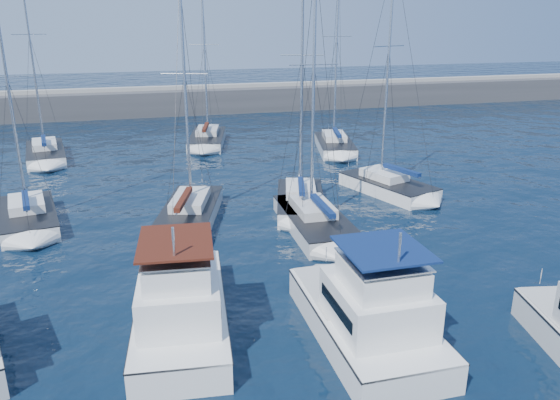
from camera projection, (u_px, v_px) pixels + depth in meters
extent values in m
plane|color=black|center=(300.00, 310.00, 23.34)|extent=(220.00, 220.00, 0.00)
cube|color=#424244|center=(183.00, 105.00, 70.59)|extent=(160.00, 6.00, 4.00)
cube|color=gray|center=(182.00, 88.00, 69.89)|extent=(160.00, 1.20, 0.50)
cube|color=white|center=(182.00, 317.00, 21.98)|extent=(4.35, 9.41, 1.60)
cube|color=#262628|center=(181.00, 301.00, 21.74)|extent=(4.41, 9.42, 0.08)
cube|color=white|center=(179.00, 295.00, 20.43)|extent=(3.33, 4.50, 1.60)
cube|color=black|center=(179.00, 293.00, 20.40)|extent=(3.30, 3.66, 0.45)
cube|color=white|center=(177.00, 267.00, 19.84)|extent=(2.62, 3.18, 0.90)
cube|color=#45180D|center=(175.00, 242.00, 19.52)|extent=(2.96, 3.63, 0.08)
cube|color=white|center=(364.00, 327.00, 21.27)|extent=(3.75, 8.25, 1.60)
cube|color=#262628|center=(365.00, 310.00, 21.03)|extent=(3.83, 8.25, 0.08)
cube|color=white|center=(377.00, 303.00, 19.84)|extent=(3.18, 3.83, 1.60)
cube|color=black|center=(377.00, 301.00, 19.81)|extent=(3.24, 3.06, 0.45)
cube|color=white|center=(382.00, 275.00, 19.26)|extent=(2.54, 2.68, 0.90)
cube|color=#0D2150|center=(383.00, 249.00, 18.94)|extent=(2.86, 3.06, 0.08)
cube|color=white|center=(29.00, 220.00, 32.66)|extent=(4.26, 7.60, 1.30)
cube|color=#262628|center=(27.00, 211.00, 32.46)|extent=(4.32, 7.61, 0.06)
cube|color=white|center=(26.00, 203.00, 32.74)|extent=(2.49, 3.44, 0.55)
cylinder|color=silver|center=(10.00, 98.00, 30.97)|extent=(0.18, 0.18, 12.05)
cylinder|color=silver|center=(26.00, 202.00, 31.26)|extent=(0.77, 3.55, 0.12)
cube|color=#0D2150|center=(26.00, 200.00, 31.13)|extent=(0.93, 3.24, 0.28)
cube|color=silver|center=(189.00, 217.00, 33.16)|extent=(5.33, 9.33, 1.30)
cube|color=#262628|center=(189.00, 208.00, 32.96)|extent=(5.39, 9.34, 0.06)
cube|color=silver|center=(190.00, 200.00, 33.38)|extent=(2.94, 4.26, 0.55)
cylinder|color=silver|center=(185.00, 95.00, 31.67)|extent=(0.18, 0.18, 12.22)
cylinder|color=silver|center=(184.00, 201.00, 31.43)|extent=(1.34, 4.28, 0.12)
cube|color=#45180D|center=(183.00, 199.00, 31.28)|extent=(1.44, 3.92, 0.28)
cube|color=white|center=(300.00, 205.00, 35.36)|extent=(4.75, 7.84, 1.30)
cube|color=#262628|center=(301.00, 196.00, 35.16)|extent=(4.81, 7.86, 0.06)
cube|color=white|center=(300.00, 189.00, 35.49)|extent=(2.67, 3.60, 0.55)
cylinder|color=silver|center=(302.00, 78.00, 33.49)|extent=(0.18, 0.18, 13.70)
cylinder|color=silver|center=(301.00, 188.00, 33.84)|extent=(1.09, 3.57, 0.12)
cube|color=#0D2150|center=(301.00, 186.00, 33.69)|extent=(1.22, 3.27, 0.28)
cube|color=silver|center=(315.00, 225.00, 31.95)|extent=(3.27, 8.12, 1.30)
cube|color=#262628|center=(315.00, 215.00, 31.75)|extent=(3.33, 8.12, 0.06)
cube|color=silver|center=(313.00, 207.00, 32.11)|extent=(2.09, 3.57, 0.55)
cylinder|color=silver|center=(313.00, 89.00, 30.20)|extent=(0.18, 0.18, 13.25)
cylinder|color=silver|center=(322.00, 208.00, 30.36)|extent=(0.21, 4.03, 0.12)
cube|color=#0D2150|center=(323.00, 206.00, 30.22)|extent=(0.43, 3.63, 0.28)
cube|color=white|center=(388.00, 189.00, 38.62)|extent=(5.17, 7.75, 1.30)
cube|color=#262628|center=(388.00, 180.00, 38.42)|extent=(5.23, 7.77, 0.06)
cube|color=white|center=(384.00, 175.00, 38.66)|extent=(2.86, 3.60, 0.55)
cylinder|color=silver|center=(388.00, 68.00, 36.52)|extent=(0.18, 0.18, 14.30)
cylinder|color=silver|center=(400.00, 172.00, 37.29)|extent=(1.28, 3.43, 0.12)
cube|color=#0D2150|center=(402.00, 170.00, 37.17)|extent=(1.38, 3.16, 0.28)
cube|color=white|center=(46.00, 156.00, 47.72)|extent=(4.16, 8.51, 1.30)
cube|color=#262628|center=(45.00, 149.00, 47.52)|extent=(4.22, 8.52, 0.06)
cube|color=white|center=(44.00, 144.00, 47.86)|extent=(2.45, 3.82, 0.55)
cylinder|color=silver|center=(31.00, 53.00, 45.65)|extent=(0.18, 0.18, 15.05)
cylinder|color=silver|center=(44.00, 142.00, 46.18)|extent=(0.72, 4.05, 0.12)
cube|color=#0D2150|center=(44.00, 140.00, 46.04)|extent=(0.88, 3.68, 0.28)
cube|color=silver|center=(207.00, 141.00, 53.32)|extent=(4.84, 8.71, 1.30)
cube|color=#262628|center=(207.00, 135.00, 53.12)|extent=(4.90, 8.72, 0.06)
cube|color=silver|center=(207.00, 130.00, 53.50)|extent=(2.76, 3.96, 0.55)
cylinder|color=silver|center=(205.00, 59.00, 51.62)|extent=(0.18, 0.18, 13.20)
cylinder|color=silver|center=(206.00, 128.00, 51.67)|extent=(1.02, 4.04, 0.12)
cube|color=#45180D|center=(205.00, 127.00, 51.53)|extent=(1.16, 3.69, 0.28)
cube|color=white|center=(335.00, 147.00, 50.91)|extent=(4.73, 8.52, 1.30)
cube|color=#262628|center=(335.00, 140.00, 50.71)|extent=(4.79, 8.53, 0.06)
cube|color=white|center=(334.00, 136.00, 51.08)|extent=(2.69, 3.87, 0.55)
cylinder|color=silver|center=(336.00, 53.00, 48.97)|extent=(0.18, 0.18, 14.58)
cylinder|color=silver|center=(337.00, 134.00, 49.29)|extent=(1.02, 3.95, 0.12)
cube|color=#0D2150|center=(337.00, 132.00, 49.15)|extent=(1.15, 3.61, 0.28)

